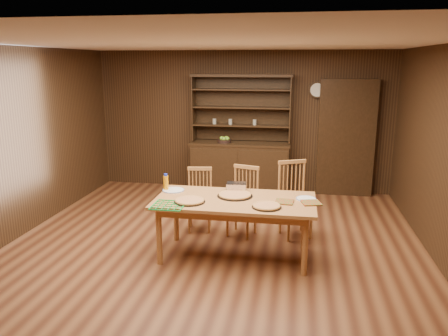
% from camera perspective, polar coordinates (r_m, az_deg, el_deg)
% --- Properties ---
extents(floor, '(6.00, 6.00, 0.00)m').
position_cam_1_polar(floor, '(5.74, -1.63, -10.83)').
color(floor, brown).
rests_on(floor, ground).
extents(room_shell, '(6.00, 6.00, 6.00)m').
position_cam_1_polar(room_shell, '(5.29, -1.74, 4.92)').
color(room_shell, white).
rests_on(room_shell, floor).
extents(china_hutch, '(1.84, 0.52, 2.17)m').
position_cam_1_polar(china_hutch, '(8.14, 2.14, 0.97)').
color(china_hutch, '#331F11').
rests_on(china_hutch, floor).
extents(doorway, '(1.00, 0.18, 2.10)m').
position_cam_1_polar(doorway, '(8.18, 15.65, 3.77)').
color(doorway, '#331F11').
rests_on(doorway, floor).
extents(wall_clock, '(0.30, 0.05, 0.30)m').
position_cam_1_polar(wall_clock, '(8.10, 12.07, 9.95)').
color(wall_clock, '#331F11').
rests_on(wall_clock, room_shell).
extents(dining_table, '(1.95, 0.98, 0.75)m').
position_cam_1_polar(dining_table, '(5.37, 1.42, -4.88)').
color(dining_table, '#AF753C').
rests_on(dining_table, floor).
extents(chair_left, '(0.42, 0.41, 0.91)m').
position_cam_1_polar(chair_left, '(6.34, -3.19, -3.82)').
color(chair_left, '#BD8940').
rests_on(chair_left, floor).
extents(chair_center, '(0.49, 0.48, 0.98)m').
position_cam_1_polar(chair_center, '(6.15, 2.58, -4.01)').
color(chair_center, '#BD8940').
rests_on(chair_center, floor).
extents(chair_right, '(0.57, 0.56, 1.06)m').
position_cam_1_polar(chair_right, '(6.17, 9.11, -3.67)').
color(chair_right, '#BD8940').
rests_on(chair_right, floor).
extents(pizza_left, '(0.37, 0.37, 0.04)m').
position_cam_1_polar(pizza_left, '(5.25, -4.50, -4.28)').
color(pizza_left, black).
rests_on(pizza_left, dining_table).
extents(pizza_right, '(0.34, 0.34, 0.04)m').
position_cam_1_polar(pizza_right, '(5.07, 5.59, -4.96)').
color(pizza_right, black).
rests_on(pizza_right, dining_table).
extents(pizza_center, '(0.44, 0.44, 0.04)m').
position_cam_1_polar(pizza_center, '(5.46, 1.44, -3.53)').
color(pizza_center, black).
rests_on(pizza_center, dining_table).
extents(cooling_rack, '(0.40, 0.40, 0.02)m').
position_cam_1_polar(cooling_rack, '(5.15, -7.25, -4.82)').
color(cooling_rack, '#0C9F36').
rests_on(cooling_rack, dining_table).
extents(plate_left, '(0.29, 0.29, 0.02)m').
position_cam_1_polar(plate_left, '(5.73, -6.62, -2.89)').
color(plate_left, white).
rests_on(plate_left, dining_table).
extents(plate_right, '(0.25, 0.25, 0.02)m').
position_cam_1_polar(plate_right, '(5.43, 10.67, -3.96)').
color(plate_right, white).
rests_on(plate_right, dining_table).
extents(foil_dish, '(0.27, 0.20, 0.10)m').
position_cam_1_polar(foil_dish, '(5.70, 1.62, -2.46)').
color(foil_dish, silver).
rests_on(foil_dish, dining_table).
extents(juice_bottle, '(0.07, 0.07, 0.22)m').
position_cam_1_polar(juice_bottle, '(5.73, -7.60, -1.91)').
color(juice_bottle, orange).
rests_on(juice_bottle, dining_table).
extents(pot_holder_a, '(0.26, 0.26, 0.02)m').
position_cam_1_polar(pot_holder_a, '(5.29, 11.30, -4.47)').
color(pot_holder_a, red).
rests_on(pot_holder_a, dining_table).
extents(pot_holder_b, '(0.23, 0.23, 0.02)m').
position_cam_1_polar(pot_holder_b, '(5.27, 7.88, -4.39)').
color(pot_holder_b, red).
rests_on(pot_holder_b, dining_table).
extents(fruit_bowl, '(0.26, 0.26, 0.12)m').
position_cam_1_polar(fruit_bowl, '(8.04, 0.07, 3.66)').
color(fruit_bowl, black).
rests_on(fruit_bowl, china_hutch).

